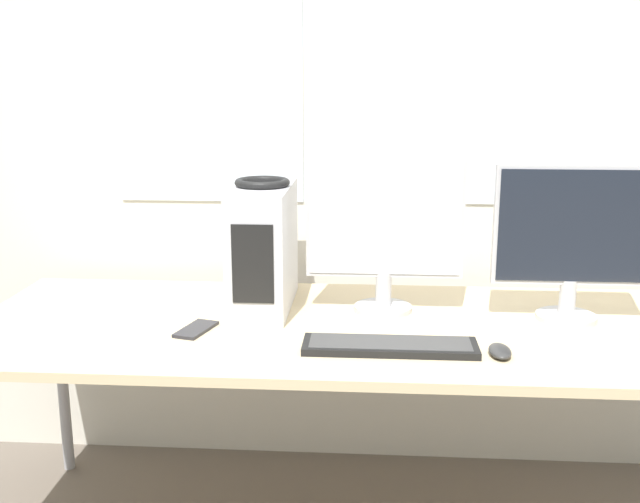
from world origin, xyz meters
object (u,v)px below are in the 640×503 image
(monitor_right_near, at_px, (572,237))
(mouse, at_px, (500,351))
(cell_phone, at_px, (196,329))
(headphones, at_px, (262,182))
(keyboard, at_px, (390,346))
(monitor_main, at_px, (385,229))
(pc_tower, at_px, (263,247))

(monitor_right_near, distance_m, mouse, 0.48)
(monitor_right_near, xyz_separation_m, cell_phone, (-1.11, -0.18, -0.25))
(headphones, distance_m, keyboard, 0.67)
(headphones, height_order, monitor_right_near, monitor_right_near)
(monitor_right_near, xyz_separation_m, keyboard, (-0.54, -0.30, -0.25))
(monitor_main, xyz_separation_m, monitor_right_near, (0.56, -0.05, -0.00))
(headphones, distance_m, monitor_right_near, 0.95)
(keyboard, distance_m, mouse, 0.29)
(keyboard, bearing_deg, headphones, 137.09)
(headphones, relative_size, monitor_right_near, 0.36)
(pc_tower, distance_m, cell_phone, 0.36)
(monitor_main, distance_m, cell_phone, 0.65)
(keyboard, bearing_deg, cell_phone, 168.43)
(headphones, distance_m, cell_phone, 0.50)
(headphones, distance_m, monitor_main, 0.41)
(pc_tower, relative_size, mouse, 4.01)
(monitor_right_near, height_order, keyboard, monitor_right_near)
(mouse, bearing_deg, monitor_main, 129.60)
(cell_phone, bearing_deg, pc_tower, 72.89)
(monitor_main, height_order, keyboard, monitor_main)
(monitor_right_near, distance_m, keyboard, 0.67)
(pc_tower, relative_size, keyboard, 0.92)
(pc_tower, distance_m, monitor_main, 0.39)
(headphones, xyz_separation_m, cell_phone, (-0.17, -0.25, -0.40))
(pc_tower, distance_m, keyboard, 0.57)
(headphones, relative_size, cell_phone, 1.03)
(mouse, relative_size, cell_phone, 0.65)
(headphones, bearing_deg, keyboard, -42.91)
(keyboard, xyz_separation_m, mouse, (0.29, -0.02, 0.00))
(headphones, xyz_separation_m, mouse, (0.69, -0.39, -0.39))
(keyboard, height_order, cell_phone, keyboard)
(pc_tower, bearing_deg, keyboard, -42.84)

